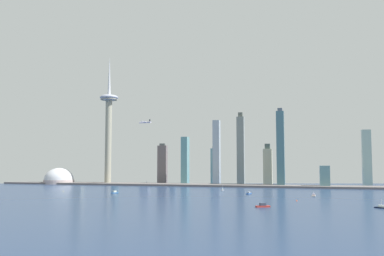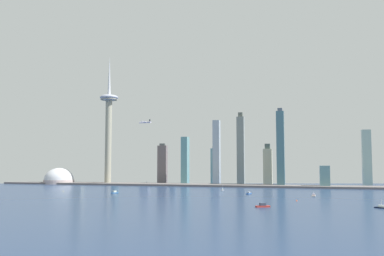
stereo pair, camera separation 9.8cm
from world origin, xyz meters
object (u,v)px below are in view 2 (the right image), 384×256
Objects in this scene: skyscraper_8 at (79,146)px; boat_1 at (382,207)px; skyscraper_4 at (281,148)px; skyscraper_10 at (241,149)px; skyscraper_1 at (113,166)px; channel_buoy_1 at (297,200)px; skyscraper_2 at (268,166)px; skyscraper_0 at (185,161)px; observation_tower at (109,120)px; skyscraper_5 at (162,164)px; skyscraper_11 at (215,166)px; boat_5 at (263,206)px; channel_buoy_0 at (63,191)px; boat_0 at (314,195)px; boat_4 at (115,192)px; boat_2 at (249,193)px; skyscraper_6 at (325,177)px; skyscraper_12 at (217,152)px; skyscraper_9 at (145,170)px; skyscraper_7 at (367,158)px; skyscraper_3 at (173,170)px; airplane at (145,122)px; stadium_dome at (59,180)px; boat_3 at (223,190)px.

skyscraper_8 is 11.93× the size of boat_1.
skyscraper_4 is 0.98× the size of skyscraper_10.
skyscraper_1 is 432.68m from skyscraper_4.
skyscraper_2 is at bearing 100.10° from channel_buoy_1.
boat_1 is (338.67, -402.61, -52.35)m from skyscraper_0.
observation_tower is 3.16× the size of skyscraper_5.
boat_5 is (154.04, -491.08, -40.77)m from skyscraper_11.
skyscraper_1 is 44.38× the size of channel_buoy_0.
skyscraper_4 reaches higher than boat_0.
skyscraper_10 is at bearing -179.83° from boat_4.
boat_4 reaches higher than boat_2.
skyscraper_1 is at bearing 63.51° from boat_2.
skyscraper_5 is at bearing 169.93° from skyscraper_4.
skyscraper_4 is 104.73m from skyscraper_6.
skyscraper_0 is 0.74× the size of skyscraper_12.
skyscraper_1 is 102.35m from skyscraper_9.
observation_tower is 150.33× the size of channel_buoy_1.
skyscraper_7 is at bearing 0.67° from skyscraper_9.
boat_4 is at bearing -86.20° from skyscraper_5.
skyscraper_3 is 344.23m from channel_buoy_0.
skyscraper_12 is (-229.99, 50.92, 50.70)m from skyscraper_6.
skyscraper_10 is at bearing 1.52° from skyscraper_3.
boat_2 is at bearing -31.22° from observation_tower.
skyscraper_3 is 0.37× the size of skyscraper_4.
skyscraper_0 is 2.45× the size of skyscraper_6.
skyscraper_7 is at bearing -24.82° from boat_2.
channel_buoy_1 is (-141.94, -387.46, -59.09)m from skyscraper_7.
channel_buoy_0 is at bearing 95.88° from boat_0.
skyscraper_2 is at bearing -1.16° from skyscraper_5.
skyscraper_10 is at bearing -0.32° from skyscraper_1.
skyscraper_10 reaches higher than airplane.
channel_buoy_1 is at bearing -29.28° from stadium_dome.
boat_5 is at bearing 165.34° from boat_0.
skyscraper_9 is 3.97× the size of boat_5.
boat_0 is at bearing 1.53° from channel_buoy_0.
skyscraper_7 is 321.85m from skyscraper_12.
boat_2 is at bearing -29.50° from skyscraper_8.
skyscraper_2 is at bearing -174.03° from skyscraper_7.
skyscraper_9 is (65.03, 67.26, -116.99)m from observation_tower.
skyscraper_5 is 0.65× the size of skyscraper_12.
skyscraper_8 is at bearing 65.57° from stadium_dome.
skyscraper_0 is 3.34× the size of airplane.
skyscraper_12 is at bearing -5.22° from boat_3.
skyscraper_8 is 436.86m from boat_3.
skyscraper_4 reaches higher than channel_buoy_0.
stadium_dome is 4.54× the size of boat_1.
boat_1 is 330.97m from boat_3.
skyscraper_0 reaches higher than boat_5.
channel_buoy_1 is (-23.82, -87.88, -0.41)m from boat_0.
skyscraper_1 is 653.38m from boat_5.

